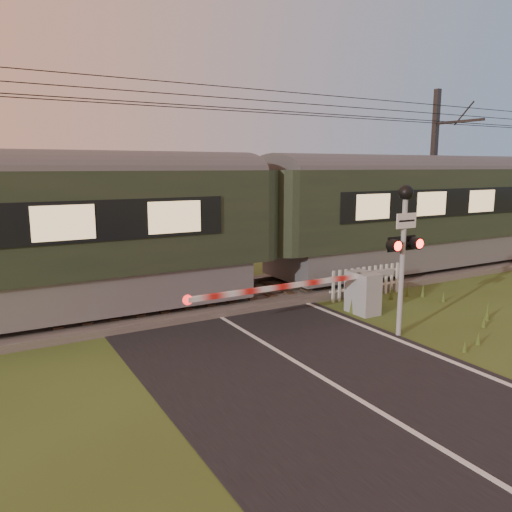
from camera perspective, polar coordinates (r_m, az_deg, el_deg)
ground at (r=9.33m, az=9.40°, el=-14.71°), size 160.00×160.00×0.00m
road at (r=9.18m, az=10.44°, el=-15.12°), size 6.00×140.00×0.03m
track_bed at (r=14.62m, az=-6.86°, el=-5.12°), size 140.00×3.40×0.39m
overhead_wires at (r=14.22m, az=-7.37°, el=17.46°), size 120.00×0.62×0.62m
train at (r=15.11m, az=0.29°, el=3.99°), size 42.75×2.95×3.98m
boom_gate at (r=13.56m, az=11.37°, el=-4.01°), size 6.16×0.87×1.15m
crossing_signal at (r=11.76m, az=16.53°, el=2.47°), size 0.89×0.36×3.51m
picket_fence at (r=15.46m, az=12.50°, el=-2.87°), size 2.76×0.08×0.94m
catenary_mast at (r=23.28m, az=19.69°, el=9.13°), size 0.22×2.46×7.14m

